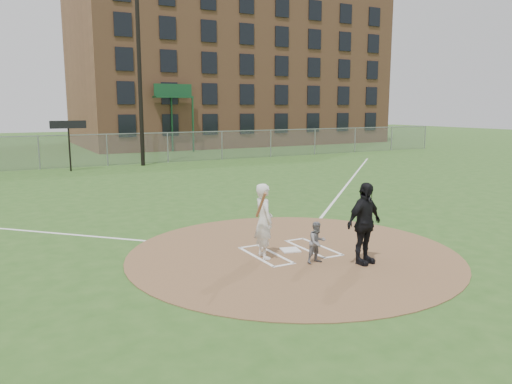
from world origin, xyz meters
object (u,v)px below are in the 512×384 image
umpire (364,223)px  home_plate (290,250)px  batter_at_plate (264,221)px  catcher (317,242)px

umpire → home_plate: bearing=107.0°
home_plate → batter_at_plate: batter_at_plate is taller
catcher → batter_at_plate: bearing=128.5°
catcher → umpire: umpire is taller
catcher → umpire: 1.19m
home_plate → batter_at_plate: size_ratio=0.25×
catcher → home_plate: bearing=85.4°
home_plate → batter_at_plate: (-0.91, -0.21, 0.92)m
umpire → catcher: bearing=137.3°
home_plate → catcher: size_ratio=0.46×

